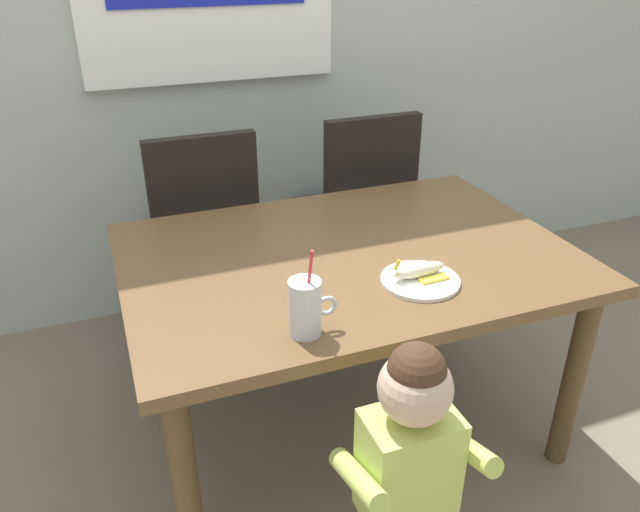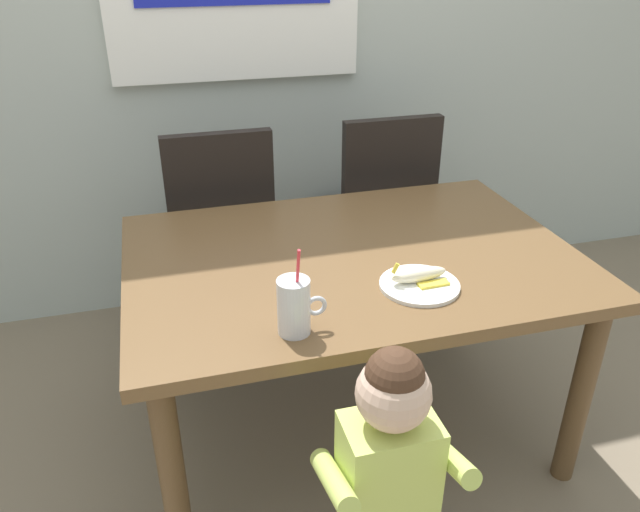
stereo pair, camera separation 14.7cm
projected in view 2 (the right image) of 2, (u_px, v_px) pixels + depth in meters
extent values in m
plane|color=#7A6B56|center=(348.00, 425.00, 2.28)|extent=(24.00, 24.00, 0.00)
cube|color=brown|center=(352.00, 259.00, 1.96)|extent=(1.41, 0.98, 0.04)
cylinder|color=brown|center=(173.00, 479.00, 1.62)|extent=(0.07, 0.07, 0.68)
cylinder|color=brown|center=(581.00, 395.00, 1.92)|extent=(0.07, 0.07, 0.68)
cylinder|color=brown|center=(159.00, 314.00, 2.33)|extent=(0.07, 0.07, 0.68)
cylinder|color=brown|center=(459.00, 271.00, 2.62)|extent=(0.07, 0.07, 0.68)
cube|color=black|center=(219.00, 234.00, 2.69)|extent=(0.44, 0.44, 0.06)
cube|color=black|center=(221.00, 193.00, 2.39)|extent=(0.42, 0.05, 0.48)
cylinder|color=black|center=(257.00, 258.00, 3.00)|extent=(0.04, 0.04, 0.42)
cylinder|color=black|center=(178.00, 268.00, 2.91)|extent=(0.04, 0.04, 0.42)
cylinder|color=black|center=(273.00, 297.00, 2.68)|extent=(0.04, 0.04, 0.42)
cylinder|color=black|center=(184.00, 310.00, 2.59)|extent=(0.04, 0.04, 0.42)
cube|color=black|center=(372.00, 216.00, 2.87)|extent=(0.44, 0.44, 0.06)
cube|color=black|center=(391.00, 175.00, 2.57)|extent=(0.42, 0.05, 0.48)
cylinder|color=black|center=(392.00, 240.00, 3.18)|extent=(0.04, 0.04, 0.42)
cylinder|color=black|center=(322.00, 249.00, 3.09)|extent=(0.04, 0.04, 0.42)
cylinder|color=black|center=(422.00, 274.00, 2.86)|extent=(0.04, 0.04, 0.42)
cylinder|color=black|center=(345.00, 285.00, 2.77)|extent=(0.04, 0.04, 0.42)
cube|color=#C6DB66|center=(388.00, 471.00, 1.45)|extent=(0.22, 0.15, 0.30)
sphere|color=beige|center=(393.00, 394.00, 1.34)|extent=(0.17, 0.17, 0.17)
sphere|color=#472D1E|center=(395.00, 376.00, 1.32)|extent=(0.13, 0.13, 0.13)
cylinder|color=#C6DB66|center=(334.00, 481.00, 1.39)|extent=(0.05, 0.24, 0.13)
cylinder|color=#C6DB66|center=(447.00, 456.00, 1.45)|extent=(0.05, 0.24, 0.13)
cylinder|color=silver|center=(294.00, 307.00, 1.53)|extent=(0.08, 0.08, 0.15)
cylinder|color=white|center=(294.00, 317.00, 1.54)|extent=(0.07, 0.07, 0.08)
torus|color=silver|center=(316.00, 306.00, 1.55)|extent=(0.06, 0.01, 0.06)
cylinder|color=#E5333F|center=(297.00, 284.00, 1.50)|extent=(0.01, 0.06, 0.21)
cylinder|color=white|center=(419.00, 285.00, 1.76)|extent=(0.23, 0.23, 0.01)
ellipsoid|color=#F4EAC6|center=(419.00, 275.00, 1.76)|extent=(0.17, 0.05, 0.04)
cube|color=yellow|center=(433.00, 284.00, 1.75)|extent=(0.09, 0.04, 0.01)
cube|color=yellow|center=(419.00, 273.00, 1.81)|extent=(0.09, 0.04, 0.01)
cylinder|color=yellow|center=(395.00, 268.00, 1.73)|extent=(0.02, 0.01, 0.03)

